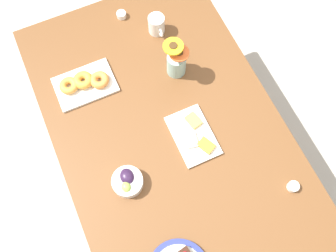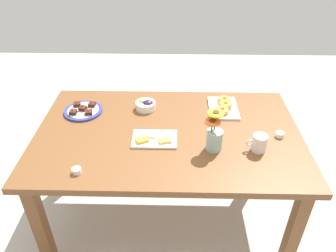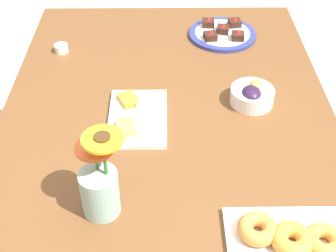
{
  "view_description": "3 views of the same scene",
  "coord_description": "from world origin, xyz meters",
  "px_view_note": "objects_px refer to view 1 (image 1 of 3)",
  "views": [
    {
      "loc": [
        0.55,
        -0.25,
        2.32
      ],
      "look_at": [
        0.0,
        0.0,
        0.78
      ],
      "focal_mm": 40.0,
      "sensor_mm": 36.0,
      "label": 1
    },
    {
      "loc": [
        -0.04,
        1.61,
        1.9
      ],
      "look_at": [
        0.0,
        0.0,
        0.78
      ],
      "focal_mm": 35.0,
      "sensor_mm": 36.0,
      "label": 2
    },
    {
      "loc": [
        -0.99,
        0.01,
        1.62
      ],
      "look_at": [
        0.0,
        0.0,
        0.78
      ],
      "focal_mm": 50.0,
      "sensor_mm": 36.0,
      "label": 3
    }
  ],
  "objects_px": {
    "grape_bowl": "(127,181)",
    "jam_cup_berry": "(293,186)",
    "jam_cup_honey": "(121,15)",
    "coffee_mug": "(157,25)",
    "dining_table": "(168,136)",
    "croissant_platter": "(85,83)",
    "cheese_platter": "(194,135)",
    "flower_vase": "(176,62)"
  },
  "relations": [
    {
      "from": "cheese_platter",
      "to": "flower_vase",
      "type": "height_order",
      "value": "flower_vase"
    },
    {
      "from": "croissant_platter",
      "to": "jam_cup_honey",
      "type": "relative_size",
      "value": 5.83
    },
    {
      "from": "cheese_platter",
      "to": "jam_cup_honey",
      "type": "bearing_deg",
      "value": -175.83
    },
    {
      "from": "coffee_mug",
      "to": "dining_table",
      "type": "bearing_deg",
      "value": -18.22
    },
    {
      "from": "dining_table",
      "to": "grape_bowl",
      "type": "xyz_separation_m",
      "value": [
        0.15,
        -0.26,
        0.12
      ]
    },
    {
      "from": "croissant_platter",
      "to": "jam_cup_berry",
      "type": "xyz_separation_m",
      "value": [
        0.82,
        0.64,
        -0.01
      ]
    },
    {
      "from": "grape_bowl",
      "to": "croissant_platter",
      "type": "bearing_deg",
      "value": -179.15
    },
    {
      "from": "dining_table",
      "to": "cheese_platter",
      "type": "distance_m",
      "value": 0.15
    },
    {
      "from": "cheese_platter",
      "to": "jam_cup_honey",
      "type": "distance_m",
      "value": 0.74
    },
    {
      "from": "coffee_mug",
      "to": "cheese_platter",
      "type": "relative_size",
      "value": 0.45
    },
    {
      "from": "croissant_platter",
      "to": "jam_cup_honey",
      "type": "height_order",
      "value": "croissant_platter"
    },
    {
      "from": "dining_table",
      "to": "jam_cup_berry",
      "type": "height_order",
      "value": "jam_cup_berry"
    },
    {
      "from": "dining_table",
      "to": "croissant_platter",
      "type": "height_order",
      "value": "croissant_platter"
    },
    {
      "from": "jam_cup_honey",
      "to": "jam_cup_berry",
      "type": "relative_size",
      "value": 1.0
    },
    {
      "from": "croissant_platter",
      "to": "flower_vase",
      "type": "height_order",
      "value": "flower_vase"
    },
    {
      "from": "grape_bowl",
      "to": "jam_cup_berry",
      "type": "xyz_separation_m",
      "value": [
        0.31,
        0.63,
        -0.01
      ]
    },
    {
      "from": "coffee_mug",
      "to": "jam_cup_berry",
      "type": "distance_m",
      "value": 0.99
    },
    {
      "from": "grape_bowl",
      "to": "croissant_platter",
      "type": "distance_m",
      "value": 0.52
    },
    {
      "from": "jam_cup_honey",
      "to": "flower_vase",
      "type": "bearing_deg",
      "value": 16.8
    },
    {
      "from": "jam_cup_berry",
      "to": "croissant_platter",
      "type": "bearing_deg",
      "value": -142.21
    },
    {
      "from": "coffee_mug",
      "to": "grape_bowl",
      "type": "height_order",
      "value": "coffee_mug"
    },
    {
      "from": "coffee_mug",
      "to": "croissant_platter",
      "type": "relative_size",
      "value": 0.41
    },
    {
      "from": "coffee_mug",
      "to": "cheese_platter",
      "type": "distance_m",
      "value": 0.59
    },
    {
      "from": "flower_vase",
      "to": "dining_table",
      "type": "bearing_deg",
      "value": -31.56
    },
    {
      "from": "grape_bowl",
      "to": "jam_cup_honey",
      "type": "height_order",
      "value": "grape_bowl"
    },
    {
      "from": "grape_bowl",
      "to": "cheese_platter",
      "type": "distance_m",
      "value": 0.36
    },
    {
      "from": "grape_bowl",
      "to": "flower_vase",
      "type": "relative_size",
      "value": 0.57
    },
    {
      "from": "cheese_platter",
      "to": "grape_bowl",
      "type": "bearing_deg",
      "value": -77.71
    },
    {
      "from": "jam_cup_berry",
      "to": "flower_vase",
      "type": "bearing_deg",
      "value": -163.29
    },
    {
      "from": "coffee_mug",
      "to": "jam_cup_honey",
      "type": "relative_size",
      "value": 2.42
    },
    {
      "from": "grape_bowl",
      "to": "croissant_platter",
      "type": "xyz_separation_m",
      "value": [
        -0.52,
        -0.01,
        -0.01
      ]
    },
    {
      "from": "croissant_platter",
      "to": "dining_table",
      "type": "bearing_deg",
      "value": 36.0
    },
    {
      "from": "dining_table",
      "to": "cheese_platter",
      "type": "relative_size",
      "value": 6.15
    },
    {
      "from": "flower_vase",
      "to": "coffee_mug",
      "type": "bearing_deg",
      "value": 178.09
    },
    {
      "from": "coffee_mug",
      "to": "croissant_platter",
      "type": "bearing_deg",
      "value": -71.67
    },
    {
      "from": "cheese_platter",
      "to": "jam_cup_berry",
      "type": "distance_m",
      "value": 0.48
    },
    {
      "from": "coffee_mug",
      "to": "grape_bowl",
      "type": "distance_m",
      "value": 0.79
    },
    {
      "from": "dining_table",
      "to": "jam_cup_berry",
      "type": "xyz_separation_m",
      "value": [
        0.46,
        0.37,
        0.1
      ]
    },
    {
      "from": "cheese_platter",
      "to": "flower_vase",
      "type": "bearing_deg",
      "value": 168.65
    },
    {
      "from": "jam_cup_honey",
      "to": "grape_bowl",
      "type": "bearing_deg",
      "value": -19.85
    },
    {
      "from": "jam_cup_honey",
      "to": "jam_cup_berry",
      "type": "height_order",
      "value": "same"
    },
    {
      "from": "coffee_mug",
      "to": "flower_vase",
      "type": "distance_m",
      "value": 0.25
    }
  ]
}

